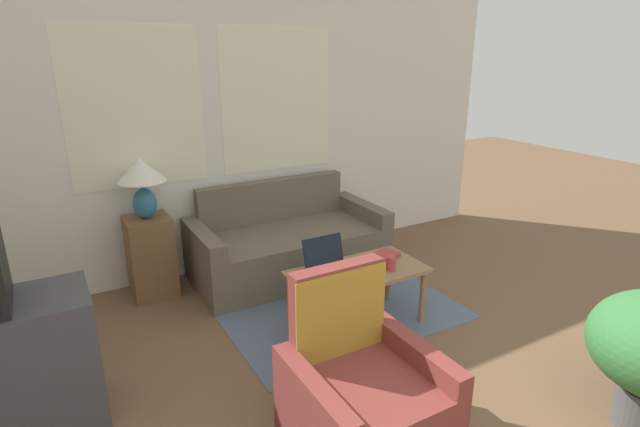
{
  "coord_description": "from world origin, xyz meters",
  "views": [
    {
      "loc": [
        -1.46,
        -0.2,
        2.03
      ],
      "look_at": [
        0.44,
        3.12,
        0.75
      ],
      "focal_mm": 28.0,
      "sensor_mm": 36.0,
      "label": 1
    }
  ],
  "objects_px": {
    "couch": "(287,246)",
    "coffee_table": "(358,277)",
    "laptop": "(329,265)",
    "book_red": "(384,256)",
    "table_lamp": "(142,179)",
    "armchair": "(361,397)",
    "cup_navy": "(391,263)",
    "cup_yellow": "(373,265)"
  },
  "relations": [
    {
      "from": "couch",
      "to": "coffee_table",
      "type": "xyz_separation_m",
      "value": [
        0.04,
        -1.12,
        0.14
      ]
    },
    {
      "from": "laptop",
      "to": "book_red",
      "type": "bearing_deg",
      "value": -0.13
    },
    {
      "from": "table_lamp",
      "to": "book_red",
      "type": "bearing_deg",
      "value": -38.29
    },
    {
      "from": "couch",
      "to": "table_lamp",
      "type": "height_order",
      "value": "table_lamp"
    },
    {
      "from": "laptop",
      "to": "couch",
      "type": "bearing_deg",
      "value": 81.37
    },
    {
      "from": "table_lamp",
      "to": "armchair",
      "type": "bearing_deg",
      "value": -75.42
    },
    {
      "from": "book_red",
      "to": "coffee_table",
      "type": "bearing_deg",
      "value": -165.21
    },
    {
      "from": "cup_navy",
      "to": "armchair",
      "type": "bearing_deg",
      "value": -134.45
    },
    {
      "from": "coffee_table",
      "to": "cup_navy",
      "type": "height_order",
      "value": "cup_navy"
    },
    {
      "from": "table_lamp",
      "to": "book_red",
      "type": "relative_size",
      "value": 1.77
    },
    {
      "from": "cup_yellow",
      "to": "book_red",
      "type": "xyz_separation_m",
      "value": [
        0.21,
        0.14,
        -0.03
      ]
    },
    {
      "from": "couch",
      "to": "cup_navy",
      "type": "bearing_deg",
      "value": -78.49
    },
    {
      "from": "cup_navy",
      "to": "book_red",
      "type": "height_order",
      "value": "cup_navy"
    },
    {
      "from": "book_red",
      "to": "laptop",
      "type": "bearing_deg",
      "value": 179.87
    },
    {
      "from": "coffee_table",
      "to": "cup_navy",
      "type": "relative_size",
      "value": 9.6
    },
    {
      "from": "couch",
      "to": "book_red",
      "type": "xyz_separation_m",
      "value": [
        0.34,
        -1.05,
        0.21
      ]
    },
    {
      "from": "table_lamp",
      "to": "cup_navy",
      "type": "relative_size",
      "value": 4.69
    },
    {
      "from": "cup_navy",
      "to": "book_red",
      "type": "bearing_deg",
      "value": 66.51
    },
    {
      "from": "couch",
      "to": "cup_yellow",
      "type": "xyz_separation_m",
      "value": [
        0.13,
        -1.19,
        0.24
      ]
    },
    {
      "from": "laptop",
      "to": "cup_yellow",
      "type": "bearing_deg",
      "value": -26.26
    },
    {
      "from": "cup_navy",
      "to": "coffee_table",
      "type": "bearing_deg",
      "value": 150.74
    },
    {
      "from": "coffee_table",
      "to": "book_red",
      "type": "xyz_separation_m",
      "value": [
        0.3,
        0.08,
        0.07
      ]
    },
    {
      "from": "book_red",
      "to": "cup_navy",
      "type": "bearing_deg",
      "value": -113.49
    },
    {
      "from": "coffee_table",
      "to": "laptop",
      "type": "relative_size",
      "value": 3.14
    },
    {
      "from": "couch",
      "to": "coffee_table",
      "type": "distance_m",
      "value": 1.13
    },
    {
      "from": "cup_navy",
      "to": "cup_yellow",
      "type": "distance_m",
      "value": 0.13
    },
    {
      "from": "couch",
      "to": "cup_yellow",
      "type": "distance_m",
      "value": 1.22
    },
    {
      "from": "armchair",
      "to": "cup_navy",
      "type": "xyz_separation_m",
      "value": [
        0.85,
        0.87,
        0.24
      ]
    },
    {
      "from": "table_lamp",
      "to": "coffee_table",
      "type": "relative_size",
      "value": 0.49
    },
    {
      "from": "armchair",
      "to": "cup_navy",
      "type": "height_order",
      "value": "armchair"
    },
    {
      "from": "coffee_table",
      "to": "book_red",
      "type": "relative_size",
      "value": 3.62
    },
    {
      "from": "table_lamp",
      "to": "coffee_table",
      "type": "xyz_separation_m",
      "value": [
        1.23,
        -1.29,
        -0.62
      ]
    },
    {
      "from": "coffee_table",
      "to": "cup_yellow",
      "type": "distance_m",
      "value": 0.15
    },
    {
      "from": "armchair",
      "to": "table_lamp",
      "type": "height_order",
      "value": "table_lamp"
    },
    {
      "from": "couch",
      "to": "laptop",
      "type": "xyz_separation_m",
      "value": [
        -0.16,
        -1.04,
        0.25
      ]
    },
    {
      "from": "armchair",
      "to": "cup_yellow",
      "type": "bearing_deg",
      "value": 51.71
    },
    {
      "from": "armchair",
      "to": "laptop",
      "type": "height_order",
      "value": "armchair"
    },
    {
      "from": "couch",
      "to": "armchair",
      "type": "height_order",
      "value": "armchair"
    },
    {
      "from": "couch",
      "to": "laptop",
      "type": "height_order",
      "value": "couch"
    },
    {
      "from": "laptop",
      "to": "table_lamp",
      "type": "bearing_deg",
      "value": 130.54
    },
    {
      "from": "cup_yellow",
      "to": "book_red",
      "type": "distance_m",
      "value": 0.25
    },
    {
      "from": "couch",
      "to": "laptop",
      "type": "relative_size",
      "value": 5.42
    }
  ]
}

